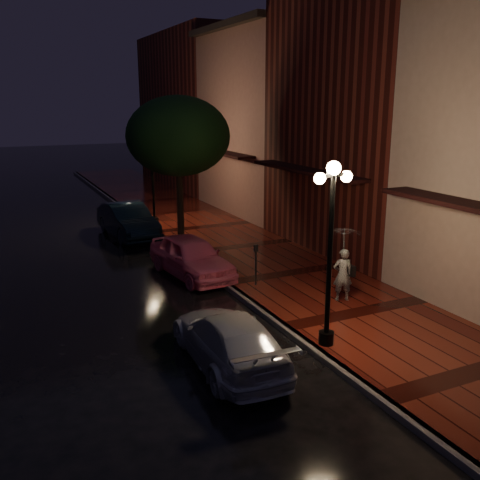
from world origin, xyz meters
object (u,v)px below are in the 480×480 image
streetlamp_far (152,171)px  woman_with_umbrella (344,253)px  parking_meter (256,261)px  street_tree (179,139)px  navy_car (128,220)px  pink_car (191,256)px  streetlamp_near (330,244)px  silver_car (229,339)px

streetlamp_far → woman_with_umbrella: size_ratio=2.01×
woman_with_umbrella → parking_meter: size_ratio=1.65×
streetlamp_far → street_tree: 3.44m
navy_car → parking_meter: (1.94, -8.32, 0.22)m
streetlamp_far → parking_meter: bearing=-87.7°
streetlamp_far → pink_car: size_ratio=1.08×
pink_car → parking_meter: 2.51m
navy_car → woman_with_umbrella: bearing=-75.8°
parking_meter → streetlamp_far: bearing=79.0°
parking_meter → navy_car: bearing=89.7°
streetlamp_near → parking_meter: bearing=84.9°
street_tree → pink_car: street_tree is taller
streetlamp_near → woman_with_umbrella: (2.04, 2.20, -1.03)m
street_tree → parking_meter: size_ratio=4.46×
pink_car → streetlamp_near: bearing=-88.8°
silver_car → parking_meter: (2.77, 4.10, 0.34)m
streetlamp_far → silver_car: 14.02m
woman_with_umbrella → streetlamp_far: bearing=-59.7°
navy_car → silver_car: (-0.83, -12.41, -0.12)m
pink_car → silver_car: (-1.43, -6.20, -0.08)m
streetlamp_far → silver_car: bearing=-99.9°
navy_car → silver_car: bearing=-98.4°
streetlamp_far → silver_car: size_ratio=1.05×
pink_car → silver_car: 6.36m
streetlamp_near → pink_car: (-0.95, 6.53, -1.92)m
navy_car → woman_with_umbrella: woman_with_umbrella is taller
streetlamp_near → navy_car: 12.97m
streetlamp_near → street_tree: bearing=88.7°
streetlamp_near → navy_car: bearing=96.9°
street_tree → pink_car: size_ratio=1.45×
silver_car → woman_with_umbrella: size_ratio=1.92×
streetlamp_far → navy_car: bearing=-140.9°
street_tree → streetlamp_near: bearing=-91.3°
streetlamp_near → woman_with_umbrella: bearing=47.2°
streetlamp_near → woman_with_umbrella: 3.17m
street_tree → silver_car: 11.57m
streetlamp_far → navy_car: (-1.55, -1.26, -1.88)m
streetlamp_far → parking_meter: streetlamp_far is taller
navy_car → parking_meter: bearing=-81.5°
pink_car → woman_with_umbrella: woman_with_umbrella is taller
streetlamp_far → parking_meter: size_ratio=3.31×
woman_with_umbrella → silver_car: bearing=43.5°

